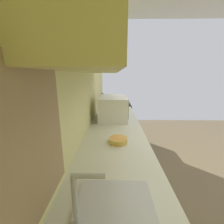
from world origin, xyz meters
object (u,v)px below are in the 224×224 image
object	(u,v)px
sink_basin	(113,223)
microwave	(113,108)
oven_range	(115,122)
bowl	(118,140)
kettle	(116,106)

from	to	relation	value
sink_basin	microwave	size ratio (longest dim) A/B	0.93
oven_range	sink_basin	xyz separation A→B (m)	(-2.66, 0.02, 0.45)
oven_range	sink_basin	bearing A→B (deg)	179.50
oven_range	bowl	distance (m)	1.96
microwave	kettle	bearing A→B (deg)	-6.11
sink_basin	bowl	bearing A→B (deg)	-2.84
microwave	bowl	xyz separation A→B (m)	(-0.75, -0.05, -0.13)
microwave	bowl	bearing A→B (deg)	-176.12
oven_range	microwave	size ratio (longest dim) A/B	2.05
oven_range	kettle	distance (m)	0.85
sink_basin	kettle	distance (m)	1.98
oven_range	bowl	bearing A→B (deg)	-179.56
kettle	sink_basin	bearing A→B (deg)	178.91
oven_range	bowl	size ratio (longest dim) A/B	6.34
bowl	microwave	bearing A→B (deg)	3.88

